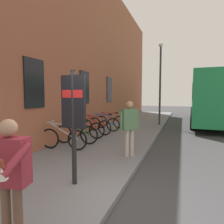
{
  "coord_description": "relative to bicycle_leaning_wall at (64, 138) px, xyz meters",
  "views": [
    {
      "loc": [
        -3.26,
        -1.11,
        2.0
      ],
      "look_at": [
        3.2,
        1.21,
        1.43
      ],
      "focal_mm": 31.68,
      "sensor_mm": 36.0,
      "label": 1
    }
  ],
  "objects": [
    {
      "name": "bicycle_leaning_wall",
      "position": [
        0.0,
        0.0,
        0.0
      ],
      "size": [
        0.48,
        1.77,
        0.97
      ],
      "color": "black",
      "rests_on": "sidewalk_pavement"
    },
    {
      "name": "bicycle_beside_lamp",
      "position": [
        2.84,
        0.09,
        0.0
      ],
      "size": [
        0.48,
        1.76,
        0.97
      ],
      "color": "black",
      "rests_on": "sidewalk_pavement"
    },
    {
      "name": "street_lamp",
      "position": [
        7.28,
        -2.48,
        2.71
      ],
      "size": [
        0.28,
        0.28,
        5.24
      ],
      "color": "#333338",
      "rests_on": "sidewalk_pavement"
    },
    {
      "name": "sidewalk_pavement",
      "position": [
        5.45,
        -1.03,
        -0.45
      ],
      "size": [
        24.0,
        3.5,
        0.12
      ],
      "primitive_type": "cube",
      "color": "slate",
      "rests_on": "ground"
    },
    {
      "name": "city_bus",
      "position": [
        9.94,
        -5.78,
        1.41
      ],
      "size": [
        10.59,
        2.94,
        3.35
      ],
      "color": "#1E8C4C",
      "rests_on": "ground"
    },
    {
      "name": "bicycle_by_door",
      "position": [
        1.87,
        0.12,
        0.0
      ],
      "size": [
        0.53,
        1.75,
        0.97
      ],
      "color": "black",
      "rests_on": "sidewalk_pavement"
    },
    {
      "name": "transit_info_sign",
      "position": [
        -2.24,
        -1.75,
        1.21
      ],
      "size": [
        0.11,
        0.55,
        2.4
      ],
      "color": "black",
      "rests_on": "sidewalk_pavement"
    },
    {
      "name": "tourist_with_hotdogs",
      "position": [
        -4.04,
        -1.92,
        0.6
      ],
      "size": [
        0.61,
        0.61,
        1.6
      ],
      "color": "brown",
      "rests_on": "sidewalk_pavement"
    },
    {
      "name": "bicycle_mid_rack",
      "position": [
        0.88,
        -0.0,
        0.0
      ],
      "size": [
        0.48,
        1.76,
        0.97
      ],
      "color": "black",
      "rests_on": "sidewalk_pavement"
    },
    {
      "name": "bicycle_nearest_sign",
      "position": [
        4.84,
        0.04,
        0.0
      ],
      "size": [
        0.61,
        1.73,
        0.97
      ],
      "color": "black",
      "rests_on": "sidewalk_pavement"
    },
    {
      "name": "pedestrian_crossing_street",
      "position": [
        0.01,
        -2.37,
        0.66
      ],
      "size": [
        0.52,
        0.53,
        1.72
      ],
      "color": "#B2A599",
      "rests_on": "sidewalk_pavement"
    },
    {
      "name": "station_facade",
      "position": [
        6.45,
        1.02,
        4.13
      ],
      "size": [
        22.0,
        0.65,
        9.29
      ],
      "color": "#9E563D",
      "rests_on": "ground"
    },
    {
      "name": "ground",
      "position": [
        3.45,
        -3.78,
        -0.51
      ],
      "size": [
        60.0,
        60.0,
        0.0
      ],
      "primitive_type": "plane",
      "color": "#38383A"
    },
    {
      "name": "bicycle_far_end",
      "position": [
        3.82,
        0.04,
        0.0
      ],
      "size": [
        0.48,
        1.77,
        0.97
      ],
      "color": "black",
      "rests_on": "sidewalk_pavement"
    }
  ]
}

